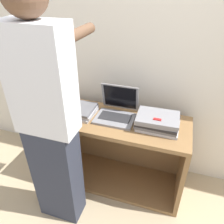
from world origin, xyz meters
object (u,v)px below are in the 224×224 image
object	(u,v)px
laptop_stack_left	(76,110)
laptop_stack_right	(158,121)
laptop_open	(116,111)
person	(49,123)

from	to	relation	value
laptop_stack_left	laptop_stack_right	xyz separation A→B (m)	(0.72, 0.01, 0.02)
laptop_open	laptop_stack_right	world-z (taller)	laptop_open
person	laptop_open	bearing A→B (deg)	57.73
laptop_stack_right	person	world-z (taller)	person
laptop_stack_right	person	bearing A→B (deg)	-145.88
laptop_stack_right	laptop_stack_left	bearing A→B (deg)	-179.56
laptop_open	laptop_stack_left	bearing A→B (deg)	-171.26
laptop_stack_left	laptop_stack_right	world-z (taller)	laptop_stack_right
laptop_open	laptop_stack_left	xyz separation A→B (m)	(-0.36, -0.05, -0.02)
laptop_open	person	world-z (taller)	person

